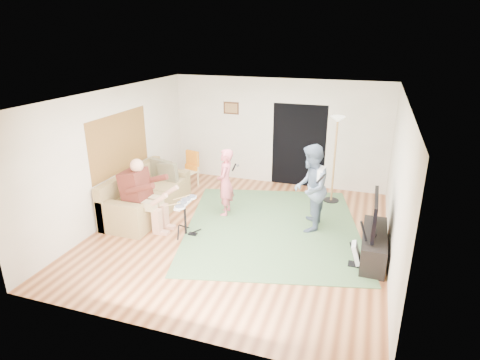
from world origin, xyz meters
name	(u,v)px	position (x,y,z in m)	size (l,w,h in m)	color
floor	(241,232)	(0.00, 0.00, 0.00)	(6.00, 6.00, 0.00)	brown
walls	(241,168)	(0.00, 0.00, 1.35)	(5.50, 6.00, 2.70)	beige
ceiling	(241,95)	(0.00, 0.00, 2.70)	(6.00, 6.00, 0.00)	white
window_blinds	(120,143)	(-2.74, 0.20, 1.55)	(2.05, 2.05, 0.00)	olive
doorway	(299,146)	(0.55, 2.99, 1.05)	(2.10, 2.10, 0.00)	black
picture_frame	(231,108)	(-1.25, 2.99, 1.90)	(0.42, 0.03, 0.32)	#3F2314
area_rug	(272,227)	(0.54, 0.42, 0.01)	(3.41, 3.95, 0.02)	#476940
sofa	(144,199)	(-2.30, 0.25, 0.31)	(0.96, 2.32, 0.94)	olive
drummer	(145,202)	(-1.86, -0.40, 0.57)	(0.94, 0.53, 1.45)	#552018
drum_kit	(185,220)	(-1.00, -0.40, 0.32)	(0.39, 0.71, 0.73)	black
singer	(225,182)	(-0.59, 0.73, 0.73)	(0.53, 0.35, 1.46)	#D75D6C
microphone	(234,167)	(-0.39, 0.73, 1.09)	(0.06, 0.06, 0.24)	black
guitarist	(310,188)	(1.24, 0.61, 0.87)	(0.85, 0.66, 1.74)	slate
guitar_held	(322,174)	(1.44, 0.61, 1.18)	(0.12, 0.60, 0.26)	silver
guitar_spare	(357,253)	(2.24, -0.52, 0.24)	(0.30, 0.27, 0.84)	black
torchiere_lamp	(336,144)	(1.52, 2.17, 1.38)	(0.36, 0.36, 2.01)	black
dining_chair	(189,175)	(-2.04, 1.98, 0.33)	(0.48, 0.50, 0.92)	beige
tv_cabinet	(374,245)	(2.50, -0.18, 0.25)	(0.40, 1.40, 0.50)	black
television	(375,214)	(2.45, -0.18, 0.85)	(0.06, 1.07, 0.63)	black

